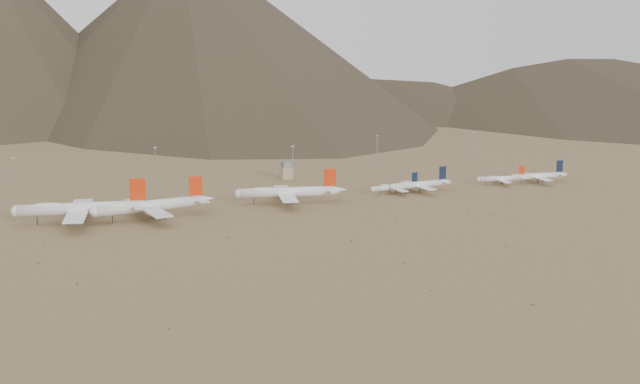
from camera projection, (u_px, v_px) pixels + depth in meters
name	position (u px, v px, depth m)	size (l,w,h in m)	color
ground	(316.00, 216.00, 445.65)	(3000.00, 3000.00, 0.00)	#98784E
mountain_ridge	(79.00, 3.00, 1224.34)	(4400.00, 1000.00, 300.00)	#443928
widebody_west	(82.00, 208.00, 428.35)	(76.90, 60.44, 23.20)	white
widebody_centre	(150.00, 206.00, 438.86)	(71.27, 55.25, 21.21)	white
widebody_east	(287.00, 192.00, 479.35)	(67.01, 52.84, 20.31)	white
narrowbody_a	(396.00, 187.00, 510.93)	(38.24, 27.33, 12.61)	white
narrowbody_b	(421.00, 184.00, 514.89)	(47.19, 33.81, 15.56)	white
narrowbody_c	(503.00, 179.00, 541.63)	(37.39, 27.55, 12.57)	white
narrowbody_d	(539.00, 176.00, 548.00)	(44.77, 32.44, 14.81)	white
control_tower	(286.00, 171.00, 564.25)	(8.00, 8.00, 12.00)	tan
mast_far_west	(15.00, 176.00, 492.13)	(2.00, 0.60, 25.70)	gray
mast_west	(156.00, 164.00, 538.82)	(2.00, 0.60, 25.70)	gray
mast_centre	(293.00, 162.00, 546.29)	(2.00, 0.60, 25.70)	gray
mast_east	(377.00, 150.00, 604.39)	(2.00, 0.60, 25.70)	gray
mast_far_east	(473.00, 147.00, 623.55)	(2.00, 0.60, 25.70)	gray
desert_scrub	(350.00, 248.00, 376.74)	(430.35, 177.28, 0.93)	brown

